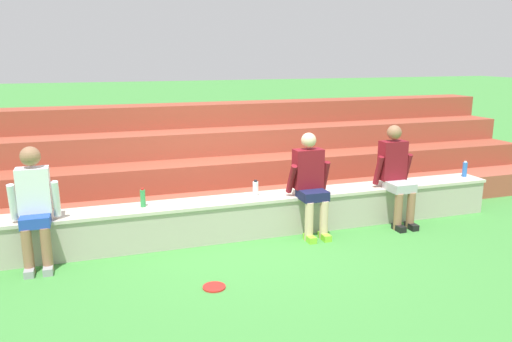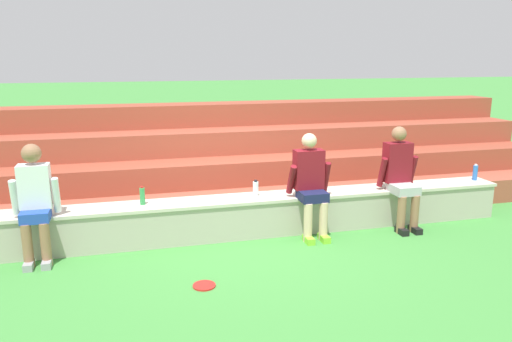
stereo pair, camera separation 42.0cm
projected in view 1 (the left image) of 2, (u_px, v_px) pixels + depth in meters
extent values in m
plane|color=#428E3D|center=(258.00, 240.00, 6.43)|extent=(80.00, 80.00, 0.00)
cube|color=#B7AF9E|center=(252.00, 216.00, 6.57)|extent=(7.13, 0.44, 0.51)
cube|color=beige|center=(252.00, 198.00, 6.52)|extent=(7.17, 0.48, 0.04)
cube|color=#A64F3B|center=(238.00, 207.00, 7.19)|extent=(10.76, 0.61, 0.38)
cube|color=#9B4430|center=(227.00, 184.00, 7.72)|extent=(10.76, 0.61, 0.75)
cube|color=#9E4733|center=(217.00, 164.00, 8.24)|extent=(10.76, 0.61, 1.13)
cube|color=#9B4530|center=(208.00, 146.00, 8.76)|extent=(10.76, 0.61, 1.51)
cylinder|color=#996B4C|center=(28.00, 252.00, 5.37)|extent=(0.11, 0.11, 0.51)
cylinder|color=#996B4C|center=(47.00, 250.00, 5.43)|extent=(0.11, 0.11, 0.51)
cube|color=#99999E|center=(30.00, 272.00, 5.38)|extent=(0.10, 0.22, 0.08)
cube|color=#99999E|center=(48.00, 269.00, 5.44)|extent=(0.10, 0.22, 0.08)
cube|color=#2347B2|center=(35.00, 220.00, 5.44)|extent=(0.31, 0.29, 0.12)
cube|color=white|center=(34.00, 190.00, 5.49)|extent=(0.34, 0.20, 0.51)
sphere|color=#996B4C|center=(30.00, 156.00, 5.41)|extent=(0.22, 0.22, 0.22)
cylinder|color=white|center=(13.00, 202.00, 5.43)|extent=(0.08, 0.16, 0.43)
cylinder|color=white|center=(56.00, 199.00, 5.57)|extent=(0.08, 0.16, 0.43)
cylinder|color=beige|center=(309.00, 222.00, 6.35)|extent=(0.11, 0.11, 0.51)
cylinder|color=beige|center=(324.00, 220.00, 6.41)|extent=(0.11, 0.11, 0.51)
cube|color=#8CD833|center=(310.00, 238.00, 6.36)|extent=(0.10, 0.22, 0.08)
cube|color=#8CD833|center=(325.00, 237.00, 6.42)|extent=(0.10, 0.22, 0.08)
cube|color=#191E47|center=(312.00, 195.00, 6.44)|extent=(0.34, 0.34, 0.12)
cube|color=maroon|center=(308.00, 169.00, 6.51)|extent=(0.38, 0.20, 0.51)
sphere|color=beige|center=(309.00, 140.00, 6.43)|extent=(0.20, 0.20, 0.20)
cylinder|color=maroon|center=(291.00, 179.00, 6.45)|extent=(0.08, 0.25, 0.41)
cylinder|color=maroon|center=(325.00, 176.00, 6.60)|extent=(0.08, 0.20, 0.43)
cylinder|color=#996B4C|center=(398.00, 212.00, 6.74)|extent=(0.11, 0.11, 0.51)
cylinder|color=#996B4C|center=(411.00, 210.00, 6.80)|extent=(0.11, 0.11, 0.51)
cube|color=black|center=(399.00, 228.00, 6.75)|extent=(0.10, 0.22, 0.08)
cube|color=black|center=(411.00, 226.00, 6.81)|extent=(0.10, 0.22, 0.08)
cube|color=#B2B2B7|center=(400.00, 187.00, 6.84)|extent=(0.33, 0.36, 0.12)
cube|color=maroon|center=(392.00, 160.00, 6.95)|extent=(0.36, 0.20, 0.54)
sphere|color=#996B4C|center=(394.00, 132.00, 6.86)|extent=(0.20, 0.20, 0.20)
cylinder|color=maroon|center=(378.00, 170.00, 6.89)|extent=(0.08, 0.19, 0.43)
cylinder|color=maroon|center=(407.00, 168.00, 7.03)|extent=(0.08, 0.19, 0.43)
cylinder|color=green|center=(143.00, 198.00, 6.07)|extent=(0.06, 0.06, 0.21)
cylinder|color=red|center=(142.00, 189.00, 6.05)|extent=(0.04, 0.04, 0.02)
cylinder|color=blue|center=(465.00, 170.00, 7.58)|extent=(0.07, 0.07, 0.22)
cylinder|color=white|center=(465.00, 162.00, 7.55)|extent=(0.04, 0.04, 0.02)
cylinder|color=silver|center=(256.00, 189.00, 6.54)|extent=(0.07, 0.07, 0.19)
cylinder|color=black|center=(256.00, 181.00, 6.51)|extent=(0.04, 0.04, 0.02)
cylinder|color=red|center=(405.00, 174.00, 7.26)|extent=(0.07, 0.07, 0.24)
cylinder|color=white|center=(405.00, 165.00, 7.23)|extent=(0.04, 0.04, 0.02)
cylinder|color=red|center=(214.00, 287.00, 5.10)|extent=(0.24, 0.24, 0.02)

